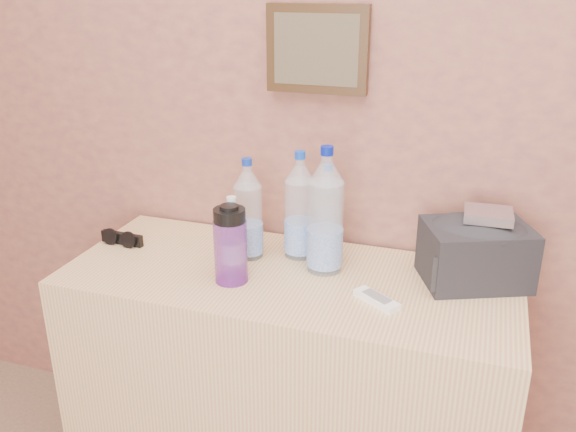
# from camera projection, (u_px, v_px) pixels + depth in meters

# --- Properties ---
(picture_frame) EXTENTS (0.30, 0.03, 0.25)m
(picture_frame) POSITION_uv_depth(u_px,v_px,m) (317.00, 49.00, 1.75)
(picture_frame) COLOR #382311
(picture_frame) RESTS_ON room_shell
(dresser) EXTENTS (1.29, 0.54, 0.80)m
(dresser) POSITION_uv_depth(u_px,v_px,m) (288.00, 390.00, 1.89)
(dresser) COLOR tan
(dresser) RESTS_ON ground
(pet_large_a) EXTENTS (0.08, 0.08, 0.31)m
(pet_large_a) POSITION_uv_depth(u_px,v_px,m) (248.00, 214.00, 1.80)
(pet_large_a) COLOR silver
(pet_large_a) RESTS_ON dresser
(pet_large_b) EXTENTS (0.09, 0.09, 0.33)m
(pet_large_b) POSITION_uv_depth(u_px,v_px,m) (300.00, 211.00, 1.80)
(pet_large_b) COLOR white
(pet_large_b) RESTS_ON dresser
(pet_large_c) EXTENTS (0.08, 0.08, 0.30)m
(pet_large_c) POSITION_uv_depth(u_px,v_px,m) (327.00, 219.00, 1.78)
(pet_large_c) COLOR silver
(pet_large_c) RESTS_ON dresser
(pet_large_d) EXTENTS (0.10, 0.10, 0.37)m
(pet_large_d) POSITION_uv_depth(u_px,v_px,m) (325.00, 217.00, 1.71)
(pet_large_d) COLOR #A7BDD6
(pet_large_d) RESTS_ON dresser
(pet_small) EXTENTS (0.07, 0.07, 0.23)m
(pet_small) POSITION_uv_depth(u_px,v_px,m) (233.00, 241.00, 1.70)
(pet_small) COLOR #A7C2D5
(pet_small) RESTS_ON dresser
(nalgene_bottle) EXTENTS (0.09, 0.09, 0.22)m
(nalgene_bottle) POSITION_uv_depth(u_px,v_px,m) (230.00, 244.00, 1.66)
(nalgene_bottle) COLOR #67218D
(nalgene_bottle) RESTS_ON dresser
(sunglasses) EXTENTS (0.15, 0.06, 0.04)m
(sunglasses) POSITION_uv_depth(u_px,v_px,m) (122.00, 238.00, 1.93)
(sunglasses) COLOR black
(sunglasses) RESTS_ON dresser
(ac_remote) EXTENTS (0.13, 0.11, 0.02)m
(ac_remote) POSITION_uv_depth(u_px,v_px,m) (377.00, 300.00, 1.58)
(ac_remote) COLOR white
(ac_remote) RESTS_ON dresser
(toiletry_bag) EXTENTS (0.33, 0.29, 0.19)m
(toiletry_bag) POSITION_uv_depth(u_px,v_px,m) (476.00, 250.00, 1.67)
(toiletry_bag) COLOR black
(toiletry_bag) RESTS_ON dresser
(foil_packet) EXTENTS (0.13, 0.11, 0.03)m
(foil_packet) POSITION_uv_depth(u_px,v_px,m) (488.00, 215.00, 1.62)
(foil_packet) COLOR silver
(foil_packet) RESTS_ON toiletry_bag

